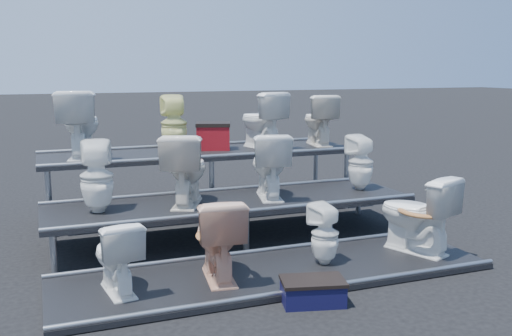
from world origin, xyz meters
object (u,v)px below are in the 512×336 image
object	(u,v)px
toilet_4	(97,177)
toilet_9	(174,124)
toilet_8	(80,124)
toilet_1	(218,238)
toilet_3	(416,213)
toilet_6	(269,165)
toilet_10	(261,120)
toilet_2	(325,234)
red_crate	(213,138)
toilet_11	(319,120)
toilet_0	(116,256)
toilet_7	(361,162)
step_stool	(313,293)
toilet_5	(186,169)

from	to	relation	value
toilet_4	toilet_9	size ratio (longest dim) A/B	1.00
toilet_8	toilet_4	bearing A→B (deg)	104.68
toilet_9	toilet_1	bearing A→B (deg)	90.53
toilet_3	toilet_6	bearing A→B (deg)	-70.47
toilet_9	toilet_10	size ratio (longest dim) A/B	0.97
toilet_2	red_crate	world-z (taller)	red_crate
toilet_11	toilet_0	bearing A→B (deg)	47.60
toilet_7	toilet_11	distance (m)	1.37
toilet_11	toilet_9	bearing A→B (deg)	9.01
red_crate	toilet_9	bearing A→B (deg)	-151.51
toilet_3	toilet_9	distance (m)	3.35
toilet_10	step_stool	xyz separation A→B (m)	(-0.83, -3.31, -1.16)
red_crate	toilet_2	bearing A→B (deg)	-65.95
step_stool	toilet_3	bearing A→B (deg)	38.41
toilet_1	red_crate	size ratio (longest dim) A/B	1.73
toilet_3	toilet_5	world-z (taller)	toilet_5
toilet_4	toilet_10	xyz separation A→B (m)	(2.38, 1.30, 0.41)
toilet_0	toilet_11	xyz separation A→B (m)	(3.26, 2.60, 0.84)
toilet_4	toilet_6	world-z (taller)	toilet_6
toilet_2	toilet_5	distance (m)	1.76
toilet_4	toilet_11	xyz separation A→B (m)	(3.28, 1.30, 0.38)
toilet_1	toilet_3	size ratio (longest dim) A/B	0.94
red_crate	toilet_4	bearing A→B (deg)	-123.12
toilet_3	toilet_0	bearing A→B (deg)	-21.65
toilet_9	toilet_10	xyz separation A→B (m)	(1.24, 0.00, 0.01)
toilet_1	toilet_9	bearing A→B (deg)	-87.12
toilet_2	toilet_5	bearing A→B (deg)	-64.36
toilet_9	step_stool	distance (m)	3.53
toilet_2	toilet_9	distance (m)	2.89
toilet_0	toilet_2	size ratio (longest dim) A/B	1.07
toilet_11	toilet_10	bearing A→B (deg)	9.01
toilet_8	step_stool	xyz separation A→B (m)	(1.61, -3.31, -1.19)
toilet_11	step_stool	world-z (taller)	toilet_11
toilet_1	toilet_2	size ratio (longest dim) A/B	1.27
toilet_0	step_stool	distance (m)	1.71
toilet_7	toilet_8	xyz separation A→B (m)	(-3.27, 1.30, 0.48)
toilet_2	toilet_8	xyz separation A→B (m)	(-2.09, 2.60, 0.92)
toilet_5	toilet_0	bearing A→B (deg)	77.99
toilet_6	step_stool	distance (m)	2.18
toilet_3	toilet_11	world-z (taller)	toilet_11
toilet_1	toilet_10	xyz separation A→B (m)	(1.45, 2.60, 0.81)
toilet_2	toilet_3	xyz separation A→B (m)	(1.07, 0.00, 0.11)
toilet_0	toilet_3	bearing A→B (deg)	172.88
toilet_4	red_crate	xyz separation A→B (m)	(1.70, 1.41, 0.18)
toilet_2	step_stool	xyz separation A→B (m)	(-0.48, -0.71, -0.27)
toilet_2	toilet_11	bearing A→B (deg)	-129.41
toilet_8	step_stool	size ratio (longest dim) A/B	1.64
toilet_0	toilet_1	bearing A→B (deg)	172.88
step_stool	toilet_6	bearing A→B (deg)	92.25
toilet_4	toilet_8	distance (m)	1.37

